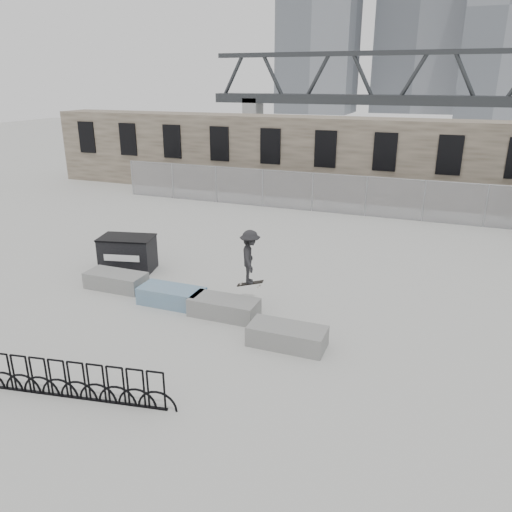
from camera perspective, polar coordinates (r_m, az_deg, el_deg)
The scene contains 11 objects.
ground at distance 15.28m, azimuth -5.99°, elevation -5.86°, with size 120.00×120.00×0.00m, color #ACACA7.
stone_wall at distance 29.49m, azimuth 8.47°, elevation 11.06°, with size 36.00×2.58×4.50m.
chainlink_fence at distance 26.13m, azimuth 6.46°, elevation 7.33°, with size 22.06×0.06×2.02m.
planter_far_left at distance 17.08m, azimuth -15.70°, elevation -2.64°, with size 2.00×0.90×0.54m.
planter_center_left at distance 15.52m, azimuth -9.61°, elevation -4.45°, with size 2.00×0.90×0.54m.
planter_center_right at distance 14.60m, azimuth -3.67°, elevation -5.79°, with size 2.00×0.90×0.54m.
planter_offset at distance 13.06m, azimuth 3.59°, elevation -9.04°, with size 2.00×0.90×0.54m.
dumpster at distance 18.48m, azimuth -14.45°, elevation 0.31°, with size 2.10×1.55×1.25m.
bike_rack at distance 11.75m, azimuth -20.74°, elevation -13.12°, with size 4.88×0.87×0.90m.
truss_bridge at distance 67.36m, azimuth 25.16°, elevation 15.82°, with size 70.00×3.00×9.80m.
skateboarder at distance 14.57m, azimuth -0.68°, elevation -0.12°, with size 0.95×1.19×1.75m.
Camera 1 is at (6.42, -12.22, 6.55)m, focal length 35.00 mm.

